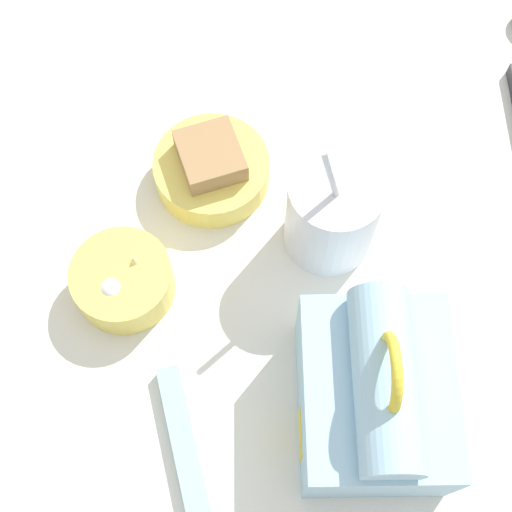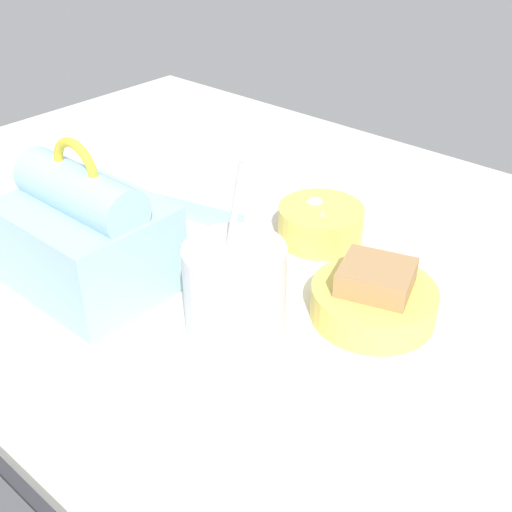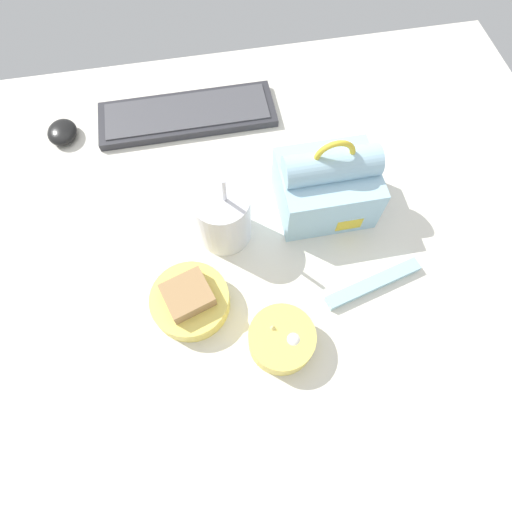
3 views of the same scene
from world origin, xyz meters
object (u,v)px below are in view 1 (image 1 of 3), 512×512
(bento_bowl_snacks, at_px, (124,280))
(chopstick_case, at_px, (187,456))
(bento_bowl_sandwich, at_px, (212,168))
(soup_cup, at_px, (332,213))
(lunch_bag, at_px, (375,394))

(bento_bowl_snacks, relative_size, chopstick_case, 0.59)
(bento_bowl_snacks, bearing_deg, bento_bowl_sandwich, 146.14)
(soup_cup, relative_size, bento_bowl_snacks, 1.78)
(soup_cup, relative_size, bento_bowl_sandwich, 1.44)
(soup_cup, height_order, chopstick_case, soup_cup)
(soup_cup, relative_size, chopstick_case, 1.05)
(bento_bowl_snacks, height_order, chopstick_case, bento_bowl_snacks)
(lunch_bag, distance_m, bento_bowl_snacks, 0.30)
(bento_bowl_snacks, bearing_deg, lunch_bag, 61.73)
(lunch_bag, bearing_deg, bento_bowl_sandwich, -149.71)
(bento_bowl_sandwich, height_order, chopstick_case, bento_bowl_sandwich)
(soup_cup, xyz_separation_m, bento_bowl_sandwich, (-0.08, -0.13, -0.04))
(bento_bowl_sandwich, bearing_deg, soup_cup, 59.05)
(bento_bowl_snacks, distance_m, chopstick_case, 0.20)
(bento_bowl_snacks, xyz_separation_m, chopstick_case, (0.19, 0.07, -0.02))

